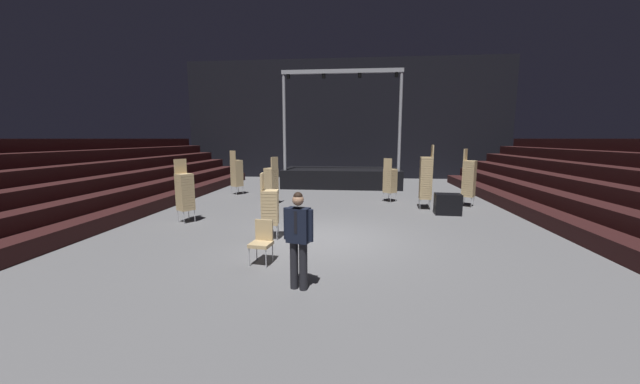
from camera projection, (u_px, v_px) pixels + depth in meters
ground_plane at (326, 240)px, 9.50m from camera, size 22.00×30.00×0.10m
arena_end_wall at (345, 119)px, 23.62m from camera, size 22.00×0.30×8.00m
bleacher_bank_left at (59, 181)px, 11.15m from camera, size 4.50×24.00×2.70m
stage_riser at (342, 176)px, 19.67m from camera, size 6.52×3.14×6.19m
man_with_tie at (298, 235)px, 6.13m from camera, size 0.57×0.32×1.78m
chair_stack_front_left at (469, 178)px, 13.74m from camera, size 0.60×0.60×2.31m
chair_stack_front_right at (390, 180)px, 14.83m from camera, size 0.62×0.62×1.88m
chair_stack_mid_left at (426, 177)px, 13.21m from camera, size 0.47×0.47×2.48m
chair_stack_mid_right at (237, 173)px, 16.78m from camera, size 0.61×0.61×2.14m
chair_stack_mid_centre at (270, 206)px, 9.33m from camera, size 0.49×0.49×1.79m
chair_stack_rear_left at (185, 191)px, 11.16m from camera, size 0.61×0.61×2.05m
chair_stack_rear_right at (271, 181)px, 14.30m from camera, size 0.59×0.59×1.96m
equipment_road_case at (448, 204)px, 12.41m from camera, size 0.94×0.66×0.75m
loose_chair_near_man at (262, 239)px, 7.52m from camera, size 0.50×0.50×0.95m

